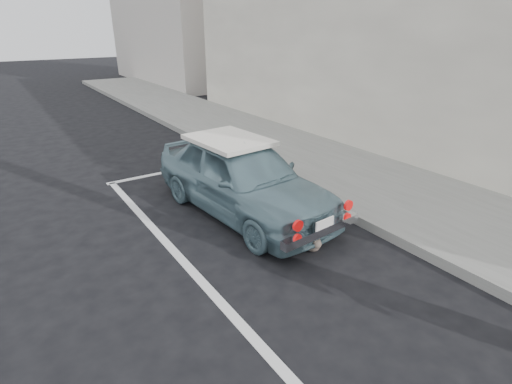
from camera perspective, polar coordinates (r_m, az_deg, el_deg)
sidewalk at (r=7.22m, az=24.98°, el=-2.57°), size 2.80×40.00×0.15m
building_far at (r=23.05m, az=-12.00°, el=25.14°), size 3.50×10.00×8.00m
pline_front at (r=8.81m, az=-11.15°, el=3.14°), size 3.00×0.12×0.01m
pline_side at (r=5.40m, az=-9.97°, el=-10.16°), size 0.12×7.00×0.01m
retro_coupe at (r=6.49m, az=-1.94°, el=2.18°), size 1.75×3.73×1.23m
cat at (r=5.62m, az=7.96°, el=-7.24°), size 0.25×0.46×0.25m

